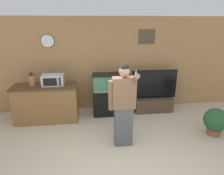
# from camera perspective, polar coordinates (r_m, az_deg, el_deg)

# --- Properties ---
(wall_back_paneled) EXTENTS (10.00, 0.08, 2.60)m
(wall_back_paneled) POSITION_cam_1_polar(r_m,az_deg,el_deg) (5.68, -1.66, 6.59)
(wall_back_paneled) COLOR #A87A4C
(wall_back_paneled) RESTS_ON ground_plane
(counter_island) EXTENTS (1.59, 0.63, 0.95)m
(counter_island) POSITION_cam_1_polar(r_m,az_deg,el_deg) (5.37, -18.17, -4.29)
(counter_island) COLOR brown
(counter_island) RESTS_ON ground_plane
(microwave) EXTENTS (0.52, 0.35, 0.26)m
(microwave) POSITION_cam_1_polar(r_m,az_deg,el_deg) (5.17, -16.51, 2.10)
(microwave) COLOR silver
(microwave) RESTS_ON counter_island
(knife_block) EXTENTS (0.12, 0.09, 0.36)m
(knife_block) POSITION_cam_1_polar(r_m,az_deg,el_deg) (5.25, -21.87, 1.80)
(knife_block) COLOR olive
(knife_block) RESTS_ON counter_island
(aquarium_on_stand) EXTENTS (0.90, 0.42, 1.15)m
(aquarium_on_stand) POSITION_cam_1_polar(r_m,az_deg,el_deg) (5.41, -0.73, -1.99)
(aquarium_on_stand) COLOR black
(aquarium_on_stand) RESTS_ON ground_plane
(tv_on_stand) EXTENTS (1.27, 0.40, 1.21)m
(tv_on_stand) POSITION_cam_1_polar(r_m,az_deg,el_deg) (5.80, 11.75, -3.37)
(tv_on_stand) COLOR #4C3828
(tv_on_stand) RESTS_ON ground_plane
(person_standing) EXTENTS (0.54, 0.41, 1.72)m
(person_standing) POSITION_cam_1_polar(r_m,az_deg,el_deg) (3.97, 3.25, -4.99)
(person_standing) COLOR #515156
(person_standing) RESTS_ON ground_plane
(potted_plant) EXTENTS (0.52, 0.52, 0.63)m
(potted_plant) POSITION_cam_1_polar(r_m,az_deg,el_deg) (5.10, 27.48, -8.44)
(potted_plant) COLOR brown
(potted_plant) RESTS_ON ground_plane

